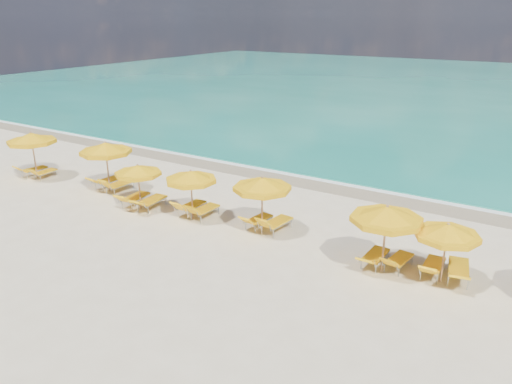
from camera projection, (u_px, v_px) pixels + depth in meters
The scene contains 26 objects.
ground_plane at pixel (237, 229), 21.02m from camera, with size 120.00×120.00×0.00m, color beige.
ocean at pixel (464, 90), 59.28m from camera, with size 120.00×80.00×0.30m, color #157864.
wet_sand_band at pixel (314, 182), 26.92m from camera, with size 120.00×2.60×0.01m, color tan.
foam_line at pixel (320, 178), 27.56m from camera, with size 120.00×1.20×0.03m, color white.
whitecap_near at pixel (298, 134), 37.58m from camera, with size 14.00×0.36×0.05m, color white.
umbrella_0 at pixel (31, 139), 26.84m from camera, with size 2.58×2.58×2.60m.
umbrella_1 at pixel (106, 149), 24.82m from camera, with size 2.86×2.86×2.60m.
umbrella_2 at pixel (138, 171), 22.61m from camera, with size 2.46×2.46×2.17m.
umbrella_3 at pixel (191, 177), 21.44m from camera, with size 2.94×2.94×2.27m.
umbrella_4 at pixel (262, 185), 20.07m from camera, with size 2.73×2.73×2.43m.
umbrella_5 at pixel (387, 215), 16.83m from camera, with size 3.13×3.13×2.52m.
umbrella_6 at pixel (447, 232), 16.25m from camera, with size 2.31×2.31×2.18m.
lounger_0_left at pixel (34, 172), 27.90m from camera, with size 0.78×1.83×0.78m.
lounger_0_right at pixel (45, 174), 27.53m from camera, with size 0.63×1.62×0.76m.
lounger_1_left at pixel (108, 183), 25.96m from camera, with size 0.74×2.01×0.83m.
lounger_1_right at pixel (120, 187), 25.37m from camera, with size 0.71×1.90×0.93m.
lounger_2_left at pixel (135, 201), 23.54m from camera, with size 0.84×1.98×0.86m.
lounger_2_right at pixel (151, 204), 23.12m from camera, with size 0.82×2.08×0.81m.
lounger_3_left at pixel (191, 209), 22.55m from camera, with size 0.68×1.85×0.88m.
lounger_3_right at pixel (204, 212), 22.14m from camera, with size 0.69×1.83×0.89m.
lounger_4_left at pixel (258, 222), 21.15m from camera, with size 0.75×1.78×0.77m.
lounger_4_right at pixel (276, 226), 20.71m from camera, with size 0.84×1.96×0.94m.
lounger_5_left at pixel (375, 259), 17.93m from camera, with size 0.68×1.92×0.72m.
lounger_5_right at pixel (398, 263), 17.67m from camera, with size 0.80×1.82×0.79m.
lounger_6_left at pixel (432, 269), 17.23m from camera, with size 0.69×1.87×0.81m.
lounger_6_right at pixel (458, 273), 16.94m from camera, with size 1.05×2.17×0.78m.
Camera 1 is at (10.93, -15.88, 8.55)m, focal length 35.00 mm.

